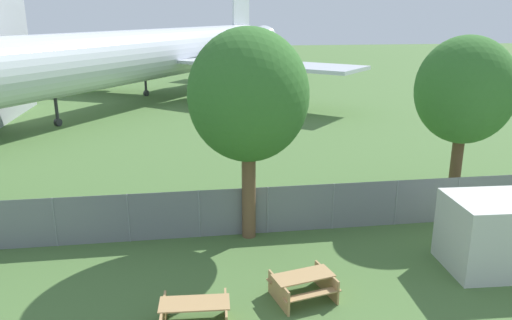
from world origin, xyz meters
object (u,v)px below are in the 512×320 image
tree_near_hangar (248,96)px  picnic_bench_near_cabin (195,312)px  portable_cabin (512,233)px  picnic_bench_open_grass (303,284)px  tree_left_of_cabin (465,91)px  airplane (158,54)px

tree_near_hangar → picnic_bench_near_cabin: bearing=-111.9°
portable_cabin → picnic_bench_open_grass: bearing=-170.1°
picnic_bench_near_cabin → picnic_bench_open_grass: 3.31m
picnic_bench_open_grass → portable_cabin: bearing=6.9°
picnic_bench_near_cabin → tree_left_of_cabin: size_ratio=0.27×
airplane → picnic_bench_open_grass: size_ratio=20.57×
airplane → picnic_bench_near_cabin: size_ratio=21.59×
picnic_bench_near_cabin → tree_left_of_cabin: (11.55, 7.61, 4.44)m
tree_near_hangar → tree_left_of_cabin: 9.64m
picnic_bench_near_cabin → picnic_bench_open_grass: bearing=17.1°
portable_cabin → tree_left_of_cabin: 6.99m
portable_cabin → tree_near_hangar: size_ratio=0.56×
picnic_bench_open_grass → tree_left_of_cabin: size_ratio=0.28×
airplane → portable_cabin: bearing=53.8°
tree_near_hangar → tree_left_of_cabin: bearing=13.2°
portable_cabin → tree_near_hangar: (-8.10, 3.57, 4.07)m
picnic_bench_near_cabin → airplane: bearing=93.4°
picnic_bench_open_grass → tree_near_hangar: bearing=102.6°
picnic_bench_near_cabin → picnic_bench_open_grass: (3.16, 0.97, -0.00)m
picnic_bench_open_grass → tree_left_of_cabin: 11.59m
picnic_bench_open_grass → tree_near_hangar: size_ratio=0.27×
airplane → tree_left_of_cabin: (13.73, -28.92, 0.62)m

